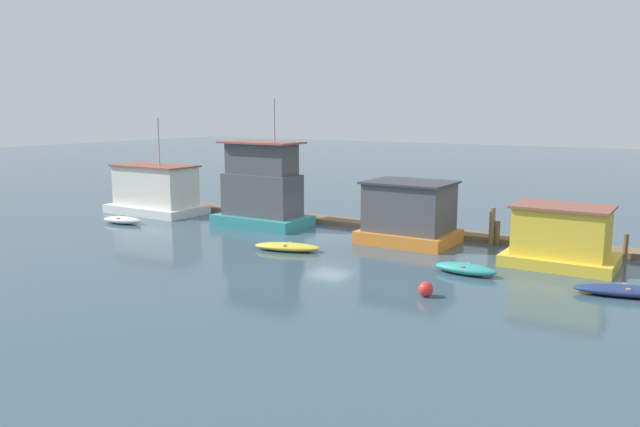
{
  "coord_description": "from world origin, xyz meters",
  "views": [
    {
      "loc": [
        19.12,
        -31.39,
        7.41
      ],
      "look_at": [
        0.0,
        -1.0,
        1.4
      ],
      "focal_mm": 35.0,
      "sensor_mm": 36.0,
      "label": 1
    }
  ],
  "objects_px": {
    "houseboat_teal": "(262,190)",
    "mooring_post_near_left": "(625,247)",
    "houseboat_yellow": "(561,238)",
    "buoy_red": "(426,289)",
    "houseboat_orange": "(409,214)",
    "dinghy_yellow": "(288,247)",
    "dinghy_teal": "(466,269)",
    "mooring_post_far_right": "(497,233)",
    "dinghy_navy": "(626,291)",
    "mooring_post_centre": "(492,226)",
    "houseboat_white": "(156,191)",
    "dinghy_white": "(122,220)"
  },
  "relations": [
    {
      "from": "dinghy_navy",
      "to": "mooring_post_near_left",
      "type": "xyz_separation_m",
      "value": [
        -0.8,
        6.71,
        0.44
      ]
    },
    {
      "from": "mooring_post_near_left",
      "to": "houseboat_orange",
      "type": "bearing_deg",
      "value": -169.93
    },
    {
      "from": "houseboat_yellow",
      "to": "dinghy_yellow",
      "type": "height_order",
      "value": "houseboat_yellow"
    },
    {
      "from": "dinghy_teal",
      "to": "mooring_post_far_right",
      "type": "relative_size",
      "value": 2.17
    },
    {
      "from": "houseboat_yellow",
      "to": "mooring_post_far_right",
      "type": "height_order",
      "value": "houseboat_yellow"
    },
    {
      "from": "dinghy_yellow",
      "to": "mooring_post_far_right",
      "type": "relative_size",
      "value": 2.85
    },
    {
      "from": "dinghy_teal",
      "to": "mooring_post_far_right",
      "type": "xyz_separation_m",
      "value": [
        -0.61,
        6.86,
        0.42
      ]
    },
    {
      "from": "houseboat_teal",
      "to": "mooring_post_near_left",
      "type": "distance_m",
      "value": 21.15
    },
    {
      "from": "houseboat_orange",
      "to": "dinghy_yellow",
      "type": "distance_m",
      "value": 7.18
    },
    {
      "from": "houseboat_orange",
      "to": "dinghy_navy",
      "type": "height_order",
      "value": "houseboat_orange"
    },
    {
      "from": "houseboat_yellow",
      "to": "dinghy_navy",
      "type": "relative_size",
      "value": 1.22
    },
    {
      "from": "houseboat_orange",
      "to": "houseboat_yellow",
      "type": "bearing_deg",
      "value": -6.3
    },
    {
      "from": "mooring_post_far_right",
      "to": "dinghy_navy",
      "type": "bearing_deg",
      "value": -42.95
    },
    {
      "from": "houseboat_teal",
      "to": "mooring_post_centre",
      "type": "relative_size",
      "value": 3.86
    },
    {
      "from": "mooring_post_near_left",
      "to": "buoy_red",
      "type": "relative_size",
      "value": 2.19
    },
    {
      "from": "dinghy_white",
      "to": "buoy_red",
      "type": "relative_size",
      "value": 5.0
    },
    {
      "from": "houseboat_white",
      "to": "houseboat_orange",
      "type": "xyz_separation_m",
      "value": [
        19.67,
        0.39,
        0.03
      ]
    },
    {
      "from": "dinghy_yellow",
      "to": "dinghy_navy",
      "type": "relative_size",
      "value": 0.92
    },
    {
      "from": "houseboat_teal",
      "to": "dinghy_yellow",
      "type": "distance_m",
      "value": 7.83
    },
    {
      "from": "houseboat_orange",
      "to": "mooring_post_far_right",
      "type": "height_order",
      "value": "houseboat_orange"
    },
    {
      "from": "houseboat_yellow",
      "to": "buoy_red",
      "type": "height_order",
      "value": "houseboat_yellow"
    },
    {
      "from": "dinghy_teal",
      "to": "dinghy_yellow",
      "type": "bearing_deg",
      "value": -177.58
    },
    {
      "from": "dinghy_navy",
      "to": "mooring_post_far_right",
      "type": "bearing_deg",
      "value": 137.05
    },
    {
      "from": "dinghy_white",
      "to": "mooring_post_far_right",
      "type": "relative_size",
      "value": 2.26
    },
    {
      "from": "dinghy_navy",
      "to": "mooring_post_far_right",
      "type": "xyz_separation_m",
      "value": [
        -7.2,
        6.71,
        0.45
      ]
    },
    {
      "from": "dinghy_teal",
      "to": "buoy_red",
      "type": "height_order",
      "value": "buoy_red"
    },
    {
      "from": "buoy_red",
      "to": "houseboat_teal",
      "type": "bearing_deg",
      "value": 149.43
    },
    {
      "from": "mooring_post_centre",
      "to": "houseboat_white",
      "type": "bearing_deg",
      "value": -174.45
    },
    {
      "from": "houseboat_orange",
      "to": "mooring_post_far_right",
      "type": "xyz_separation_m",
      "value": [
        4.43,
        1.92,
        -0.97
      ]
    },
    {
      "from": "houseboat_orange",
      "to": "mooring_post_centre",
      "type": "relative_size",
      "value": 2.42
    },
    {
      "from": "houseboat_orange",
      "to": "dinghy_yellow",
      "type": "bearing_deg",
      "value": -130.62
    },
    {
      "from": "houseboat_orange",
      "to": "mooring_post_near_left",
      "type": "xyz_separation_m",
      "value": [
        10.83,
        1.92,
        -0.98
      ]
    },
    {
      "from": "houseboat_orange",
      "to": "dinghy_navy",
      "type": "xyz_separation_m",
      "value": [
        11.63,
        -4.78,
        -1.42
      ]
    },
    {
      "from": "dinghy_yellow",
      "to": "mooring_post_far_right",
      "type": "height_order",
      "value": "mooring_post_far_right"
    },
    {
      "from": "mooring_post_near_left",
      "to": "mooring_post_centre",
      "type": "relative_size",
      "value": 0.63
    },
    {
      "from": "houseboat_yellow",
      "to": "mooring_post_near_left",
      "type": "bearing_deg",
      "value": 48.52
    },
    {
      "from": "dinghy_yellow",
      "to": "buoy_red",
      "type": "relative_size",
      "value": 6.31
    },
    {
      "from": "dinghy_navy",
      "to": "houseboat_white",
      "type": "bearing_deg",
      "value": 172.01
    },
    {
      "from": "houseboat_yellow",
      "to": "buoy_red",
      "type": "bearing_deg",
      "value": -113.02
    },
    {
      "from": "houseboat_orange",
      "to": "dinghy_yellow",
      "type": "relative_size",
      "value": 1.32
    },
    {
      "from": "houseboat_white",
      "to": "dinghy_yellow",
      "type": "distance_m",
      "value": 15.94
    },
    {
      "from": "dinghy_yellow",
      "to": "mooring_post_centre",
      "type": "relative_size",
      "value": 1.83
    },
    {
      "from": "mooring_post_centre",
      "to": "houseboat_orange",
      "type": "bearing_deg",
      "value": -155.01
    },
    {
      "from": "dinghy_teal",
      "to": "dinghy_navy",
      "type": "relative_size",
      "value": 0.7
    },
    {
      "from": "houseboat_teal",
      "to": "houseboat_yellow",
      "type": "distance_m",
      "value": 18.49
    },
    {
      "from": "houseboat_teal",
      "to": "dinghy_teal",
      "type": "height_order",
      "value": "houseboat_teal"
    },
    {
      "from": "houseboat_teal",
      "to": "mooring_post_centre",
      "type": "bearing_deg",
      "value": 8.68
    },
    {
      "from": "mooring_post_far_right",
      "to": "buoy_red",
      "type": "bearing_deg",
      "value": -87.87
    },
    {
      "from": "houseboat_white",
      "to": "mooring_post_far_right",
      "type": "distance_m",
      "value": 24.22
    },
    {
      "from": "houseboat_teal",
      "to": "mooring_post_near_left",
      "type": "relative_size",
      "value": 6.09
    }
  ]
}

